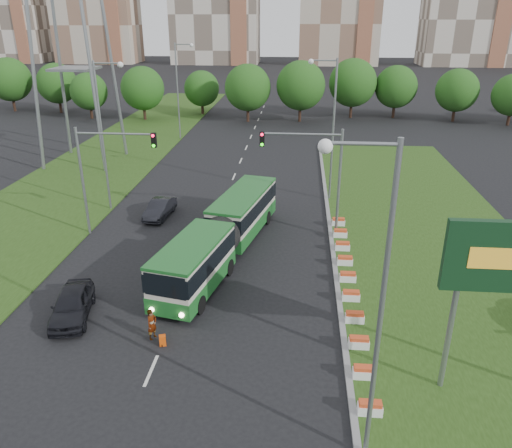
# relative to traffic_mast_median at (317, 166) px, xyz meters

# --- Properties ---
(ground) EXTENTS (360.00, 360.00, 0.00)m
(ground) POSITION_rel_traffic_mast_median_xyz_m (-4.78, -10.00, -5.35)
(ground) COLOR black
(ground) RESTS_ON ground
(grass_median) EXTENTS (14.00, 60.00, 0.15)m
(grass_median) POSITION_rel_traffic_mast_median_xyz_m (8.22, -2.00, -5.27)
(grass_median) COLOR #244012
(grass_median) RESTS_ON ground
(median_kerb) EXTENTS (0.30, 60.00, 0.18)m
(median_kerb) POSITION_rel_traffic_mast_median_xyz_m (1.27, -2.00, -5.26)
(median_kerb) COLOR gray
(median_kerb) RESTS_ON ground
(left_verge) EXTENTS (12.00, 110.00, 0.10)m
(left_verge) POSITION_rel_traffic_mast_median_xyz_m (-22.78, 15.00, -5.30)
(left_verge) COLOR #244012
(left_verge) RESTS_ON ground
(lane_markings) EXTENTS (0.20, 100.00, 0.01)m
(lane_markings) POSITION_rel_traffic_mast_median_xyz_m (-7.78, 10.00, -5.35)
(lane_markings) COLOR silver
(lane_markings) RESTS_ON ground
(flower_planters) EXTENTS (1.10, 20.30, 0.60)m
(flower_planters) POSITION_rel_traffic_mast_median_xyz_m (1.92, -8.10, -4.90)
(flower_planters) COLOR white
(flower_planters) RESTS_ON grass_median
(traffic_mast_median) EXTENTS (5.76, 0.32, 8.00)m
(traffic_mast_median) POSITION_rel_traffic_mast_median_xyz_m (0.00, 0.00, 0.00)
(traffic_mast_median) COLOR gray
(traffic_mast_median) RESTS_ON ground
(traffic_mast_left) EXTENTS (5.76, 0.32, 8.00)m
(traffic_mast_left) POSITION_rel_traffic_mast_median_xyz_m (-15.16, -1.00, 0.00)
(traffic_mast_left) COLOR gray
(traffic_mast_left) RESTS_ON ground
(street_lamps) EXTENTS (36.00, 60.00, 12.00)m
(street_lamps) POSITION_rel_traffic_mast_median_xyz_m (-7.78, 0.00, 0.65)
(street_lamps) COLOR gray
(street_lamps) RESTS_ON ground
(tree_line) EXTENTS (120.00, 8.00, 9.00)m
(tree_line) POSITION_rel_traffic_mast_median_xyz_m (5.22, 45.00, -0.85)
(tree_line) COLOR #1C4B14
(tree_line) RESTS_ON ground
(midrise_west) EXTENTS (22.00, 14.00, 36.00)m
(midrise_west) POSITION_rel_traffic_mast_median_xyz_m (-99.78, 140.00, 12.65)
(midrise_west) COLOR beige
(midrise_west) RESTS_ON ground
(articulated_bus) EXTENTS (2.63, 16.89, 2.78)m
(articulated_bus) POSITION_rel_traffic_mast_median_xyz_m (-6.30, -4.01, -3.65)
(articulated_bus) COLOR beige
(articulated_bus) RESTS_ON ground
(car_left_near) EXTENTS (2.82, 4.94, 1.58)m
(car_left_near) POSITION_rel_traffic_mast_median_xyz_m (-13.21, -12.01, -4.56)
(car_left_near) COLOR black
(car_left_near) RESTS_ON ground
(car_left_far) EXTENTS (1.89, 4.40, 1.41)m
(car_left_far) POSITION_rel_traffic_mast_median_xyz_m (-12.36, 2.69, -4.64)
(car_left_far) COLOR black
(car_left_far) RESTS_ON ground
(pedestrian) EXTENTS (0.61, 0.71, 1.66)m
(pedestrian) POSITION_rel_traffic_mast_median_xyz_m (-8.37, -13.53, -4.52)
(pedestrian) COLOR gray
(pedestrian) RESTS_ON ground
(shopping_trolley) EXTENTS (0.32, 0.34, 0.55)m
(shopping_trolley) POSITION_rel_traffic_mast_median_xyz_m (-7.73, -14.07, -5.08)
(shopping_trolley) COLOR #E24C0B
(shopping_trolley) RESTS_ON ground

